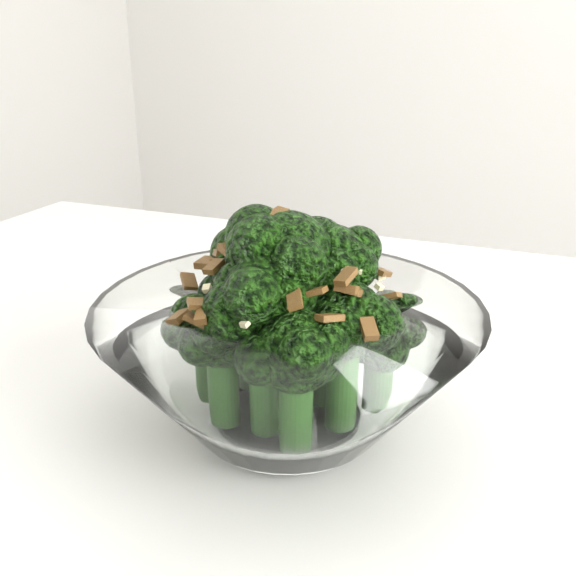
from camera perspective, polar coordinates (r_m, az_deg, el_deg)
The scene contains 2 objects.
table at distance 0.50m, azimuth 6.92°, elevation -16.88°, with size 1.31×0.97×0.75m.
broccoli_dish at distance 0.41m, azimuth -0.02°, elevation -5.51°, with size 0.24×0.24×0.15m.
Camera 1 is at (0.12, -0.25, 0.99)m, focal length 40.00 mm.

